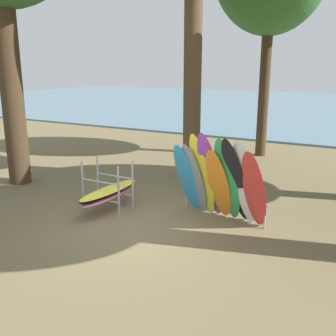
% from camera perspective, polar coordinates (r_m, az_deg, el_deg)
% --- Properties ---
extents(ground_plane, '(80.00, 80.00, 0.00)m').
position_cam_1_polar(ground_plane, '(8.88, -5.10, -8.72)').
color(ground_plane, brown).
extents(lake_water, '(80.00, 36.00, 0.10)m').
position_cam_1_polar(lake_water, '(36.64, 21.68, 8.30)').
color(lake_water, slate).
rests_on(lake_water, ground).
extents(leaning_board_pile, '(2.41, 1.22, 2.15)m').
position_cam_1_polar(leaning_board_pile, '(8.93, 7.51, -1.92)').
color(leaning_board_pile, '#2D8ED1').
rests_on(leaning_board_pile, ground).
extents(board_storage_rack, '(1.15, 2.12, 1.25)m').
position_cam_1_polar(board_storage_rack, '(9.88, -8.69, -3.42)').
color(board_storage_rack, '#9EA0A5').
rests_on(board_storage_rack, ground).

